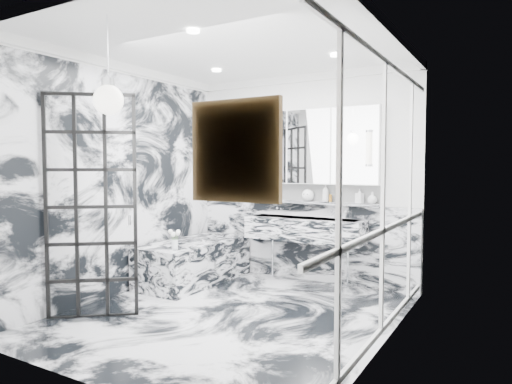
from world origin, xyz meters
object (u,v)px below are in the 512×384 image
Objects in this scene: crittall_door at (91,207)px; trough_sink at (305,229)px; mirror_cabinet at (310,147)px; bathtub at (194,261)px.

crittall_door is 2.72m from trough_sink.
trough_sink is at bearing -90.00° from mirror_cabinet.
crittall_door reaches higher than trough_sink.
crittall_door is at bearing -118.27° from mirror_cabinet.
crittall_door is 1.88m from bathtub.
mirror_cabinet is at bearing 90.00° from trough_sink.
crittall_door is at bearing -119.98° from trough_sink.
trough_sink is 1.10m from mirror_cabinet.
mirror_cabinet is 1.15× the size of bathtub.
trough_sink is 0.97× the size of bathtub.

